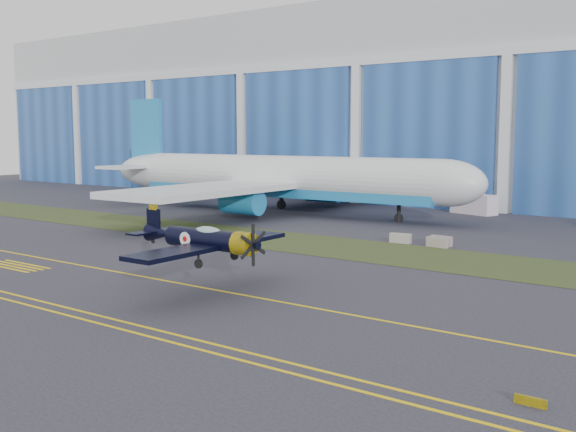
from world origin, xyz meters
The scene contains 14 objects.
ground centered at (0.00, 0.00, 0.00)m, with size 260.00×260.00×0.00m, color #33323C.
grass_median centered at (0.00, 14.00, 0.02)m, with size 260.00×10.00×0.02m, color #475128.
hangar centered at (0.00, 71.79, 14.96)m, with size 220.00×45.70×30.00m.
taxiway_centreline centered at (0.00, -5.00, 0.01)m, with size 200.00×0.20×0.02m, color yellow.
edge_line_near centered at (0.00, -14.50, 0.01)m, with size 80.00×0.20×0.02m, color yellow.
edge_line_far centered at (0.00, -13.50, 0.01)m, with size 80.00×0.20×0.02m, color yellow.
hold_short_ladder centered at (-18.00, -8.10, 0.01)m, with size 6.00×2.40×0.02m, color yellow, non-canonical shape.
guard_board_right centered at (22.00, -12.00, 0.17)m, with size 1.20×0.15×0.35m, color yellow.
warbird centered at (-0.34, -5.89, 3.45)m, with size 10.85×13.00×3.79m.
jetliner centered at (-23.21, 32.43, 10.52)m, with size 62.16×53.35×21.03m.
shipping_container centered at (-2.66, 46.19, 1.26)m, with size 5.83×2.33×2.52m, color silver.
barrier_a centered at (0.61, 19.46, 0.45)m, with size 2.00×0.60×0.90m, color #9E9389.
barrier_b centered at (4.31, 20.26, 0.45)m, with size 2.00×0.60×0.90m, color gray.
barrier_c centered at (4.37, 19.21, 0.45)m, with size 2.00×0.60×0.90m, color gray.
Camera 1 is at (28.98, -36.60, 9.98)m, focal length 42.00 mm.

